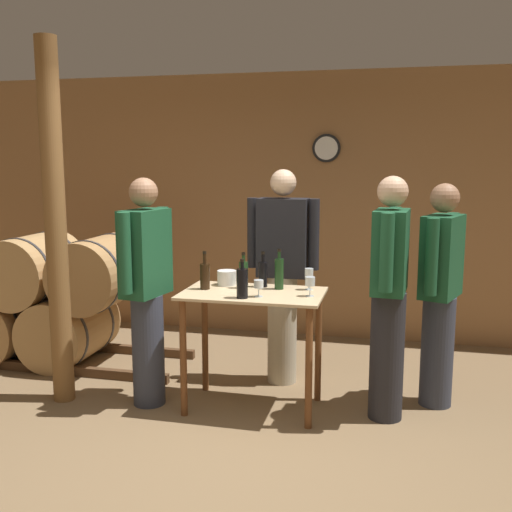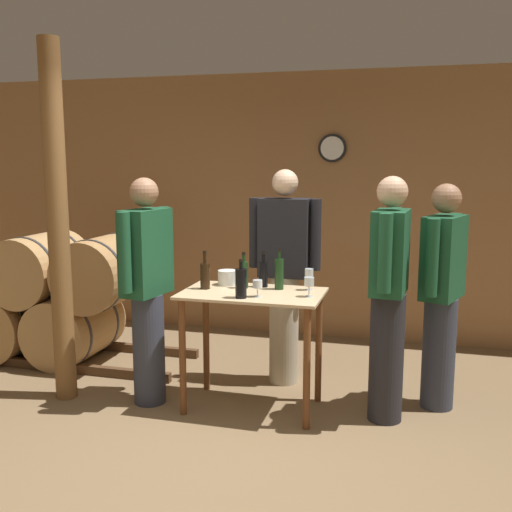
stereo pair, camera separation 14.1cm
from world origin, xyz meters
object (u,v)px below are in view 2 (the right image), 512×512
Objects in this scene: wine_bottle_left at (244,274)px; wine_bottle_far_right at (279,273)px; person_visitor_with_scarf at (442,292)px; ice_bucket at (227,278)px; wine_glass_near_center at (309,275)px; person_host at (389,294)px; wine_bottle_center at (241,283)px; person_visitor_bearded at (147,286)px; wooden_post at (58,225)px; wine_glass_near_left at (258,285)px; person_visitor_near_door at (284,272)px; wine_glass_near_right at (309,282)px; wine_bottle_right at (263,273)px; wine_bottle_far_left at (205,275)px.

wine_bottle_far_right is at bearing 5.94° from wine_bottle_left.
wine_bottle_left is at bearing -169.69° from person_visitor_with_scarf.
wine_bottle_left is 0.18m from ice_bucket.
wine_glass_near_center is 0.64m from ice_bucket.
wine_bottle_center is at bearing -166.09° from person_host.
wine_bottle_center is 0.77m from person_visitor_bearded.
person_visitor_with_scarf is (2.79, 0.56, -0.47)m from wooden_post.
person_visitor_near_door is (0.03, 0.71, -0.04)m from wine_glass_near_left.
wine_glass_near_right reaches higher than wine_glass_near_left.
person_visitor_bearded is (-0.76, 0.09, -0.09)m from wine_bottle_center.
wine_bottle_center is 1.02m from person_host.
wine_glass_near_center is 0.09× the size of person_visitor_near_door.
ice_bucket is 1.23m from person_host.
wine_bottle_left is 1.07m from person_host.
person_host reaches higher than wine_bottle_right.
ice_bucket is (-0.28, -0.00, -0.05)m from wine_bottle_right.
wine_bottle_far_right is at bearing 11.47° from wooden_post.
person_host is (0.54, 0.09, -0.07)m from wine_glass_near_right.
wine_glass_near_right is (0.04, -0.21, -0.01)m from wine_glass_near_center.
wine_glass_near_center is at bearing 6.99° from wine_bottle_far_right.
wine_bottle_right reaches higher than ice_bucket.
wine_glass_near_right is (0.39, -0.23, -0.00)m from wine_bottle_right.
wine_glass_near_left is at bearing -164.55° from wine_glass_near_right.
person_visitor_with_scarf reaches higher than ice_bucket.
person_host is at bearing 11.54° from wine_glass_near_left.
wine_bottle_right is (0.06, 0.39, -0.00)m from wine_bottle_center.
person_visitor_with_scarf reaches higher than wine_glass_near_center.
wooden_post is at bearing -169.63° from wine_bottle_far_left.
wine_bottle_far_right is 0.22m from wine_glass_near_center.
wine_bottle_left reaches higher than ice_bucket.
wine_bottle_left is (0.27, 0.10, 0.00)m from wine_bottle_far_left.
wine_bottle_right is at bearing 176.16° from wine_glass_near_center.
person_visitor_near_door is at bearing 148.12° from person_host.
person_visitor_near_door reaches higher than ice_bucket.
person_visitor_bearded is (-1.75, -0.15, -0.01)m from person_host.
ice_bucket is 0.53m from person_visitor_near_door.
wine_bottle_center reaches higher than wine_glass_near_right.
wine_bottle_center is at bearing -157.01° from person_visitor_with_scarf.
wine_bottle_far_left reaches higher than wine_glass_near_left.
wine_bottle_left reaches higher than wine_glass_near_left.
ice_bucket is 0.09× the size of person_visitor_bearded.
wine_glass_near_center reaches higher than wine_glass_near_right.
person_visitor_with_scarf is (0.36, 0.33, -0.03)m from person_host.
person_visitor_bearded reaches higher than wine_bottle_far_left.
wine_bottle_left is at bearing 18.08° from person_visitor_bearded.
wine_bottle_center is at bearing -77.04° from wine_bottle_left.
wooden_post is 9.97× the size of wine_bottle_left.
wine_bottle_right is at bearing -101.35° from person_visitor_near_door.
wine_bottle_center is (1.43, -0.01, -0.36)m from wooden_post.
wine_glass_near_right is 0.08× the size of person_visitor_with_scarf.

